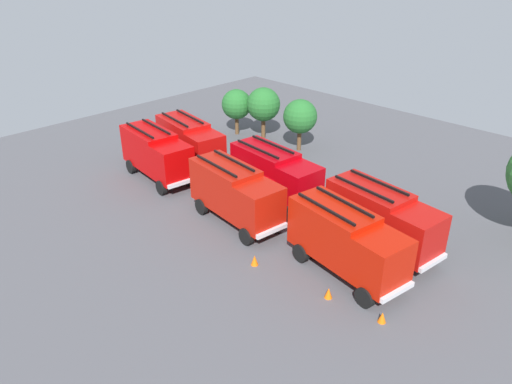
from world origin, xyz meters
name	(u,v)px	position (x,y,z in m)	size (l,w,h in m)	color
ground_plane	(256,210)	(0.00, 0.00, 0.00)	(54.57, 54.57, 0.00)	#4C4C51
fire_truck_0	(156,153)	(-9.08, -1.67, 2.15)	(7.42, 3.39, 3.88)	#BA0505
fire_truck_1	(235,192)	(0.09, -1.99, 2.15)	(7.42, 3.37, 3.88)	#A91409
fire_truck_2	(346,240)	(8.52, -1.68, 2.15)	(7.50, 3.67, 3.88)	#B21405
fire_truck_3	(190,141)	(-9.21, 1.67, 2.15)	(7.49, 3.64, 3.88)	#B20C0A
fire_truck_4	(275,173)	(-0.06, 1.92, 2.15)	(7.40, 3.31, 3.88)	#AB030B
fire_truck_5	(382,217)	(8.57, 1.80, 2.15)	(7.45, 3.48, 3.88)	#AC0F0A
firefighter_0	(236,168)	(-4.61, 2.42, 0.93)	(0.47, 0.34, 1.66)	black
firefighter_1	(420,228)	(9.90, 4.22, 0.94)	(0.47, 0.36, 1.67)	black
tree_0	(237,104)	(-12.06, 9.55, 2.92)	(2.80, 2.80, 4.35)	brown
tree_1	(263,105)	(-9.55, 10.60, 3.22)	(3.09, 3.09, 4.78)	brown
tree_2	(300,117)	(-5.13, 10.59, 3.08)	(2.95, 2.95, 4.58)	brown
traffic_cone_0	(382,317)	(12.22, -3.67, 0.29)	(0.41, 0.41, 0.58)	#F2600C
traffic_cone_1	(328,293)	(9.26, -4.03, 0.30)	(0.42, 0.42, 0.60)	#F2600C
traffic_cone_2	(255,260)	(4.49, -4.64, 0.31)	(0.43, 0.43, 0.61)	#F2600C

